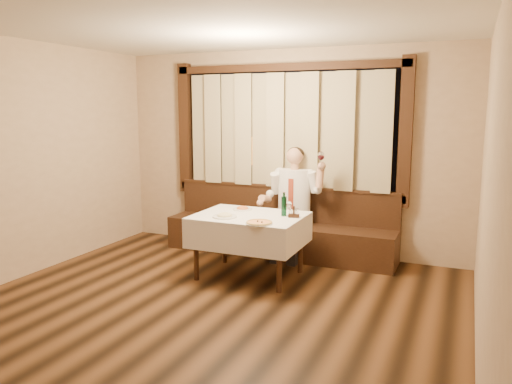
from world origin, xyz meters
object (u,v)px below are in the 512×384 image
at_px(dining_table, 249,224).
at_px(pasta_cream, 225,214).
at_px(banquette, 279,232).
at_px(pizza, 259,223).
at_px(pasta_red, 243,207).
at_px(green_bottle, 284,206).
at_px(cruet_caddy, 294,214).
at_px(seated_man, 293,195).

xyz_separation_m(dining_table, pasta_cream, (-0.21, -0.24, 0.14)).
height_order(banquette, pizza, banquette).
relative_size(dining_table, pasta_red, 5.25).
xyz_separation_m(banquette, pasta_red, (-0.20, -0.78, 0.48)).
height_order(pasta_red, pasta_cream, pasta_cream).
distance_m(pizza, green_bottle, 0.51).
bearing_deg(pasta_red, pizza, -51.92).
relative_size(pasta_red, pasta_cream, 0.86).
height_order(dining_table, green_bottle, green_bottle).
relative_size(banquette, green_bottle, 11.25).
xyz_separation_m(pizza, cruet_caddy, (0.24, 0.45, 0.03)).
distance_m(pasta_red, pasta_cream, 0.48).
xyz_separation_m(pasta_cream, cruet_caddy, (0.74, 0.31, 0.01)).
bearing_deg(seated_man, green_bottle, -78.04).
bearing_deg(cruet_caddy, dining_table, 176.55).
bearing_deg(pasta_cream, pizza, -16.17).
height_order(pasta_cream, seated_man, seated_man).
bearing_deg(cruet_caddy, pasta_cream, -168.54).
bearing_deg(dining_table, cruet_caddy, 7.86).
height_order(pasta_red, cruet_caddy, cruet_caddy).
height_order(pizza, green_bottle, green_bottle).
height_order(banquette, cruet_caddy, banquette).
xyz_separation_m(dining_table, pizza, (0.29, -0.38, 0.12)).
xyz_separation_m(pasta_cream, green_bottle, (0.60, 0.34, 0.08)).
height_order(dining_table, pizza, pizza).
bearing_deg(banquette, pasta_red, -104.46).
distance_m(banquette, pasta_red, 0.94).
bearing_deg(banquette, dining_table, -90.00).
bearing_deg(banquette, seated_man, -22.42).
height_order(green_bottle, cruet_caddy, green_bottle).
xyz_separation_m(banquette, dining_table, (0.00, -1.02, 0.34)).
xyz_separation_m(banquette, seated_man, (0.22, -0.09, 0.55)).
bearing_deg(cruet_caddy, pasta_red, 155.59).
bearing_deg(pasta_red, cruet_caddy, -13.09).
xyz_separation_m(pizza, green_bottle, (0.11, 0.48, 0.11)).
bearing_deg(pasta_cream, cruet_caddy, 22.77).
bearing_deg(banquette, pasta_cream, -99.37).
relative_size(green_bottle, seated_man, 0.19).
xyz_separation_m(green_bottle, seated_man, (-0.18, 0.83, -0.02)).
relative_size(cruet_caddy, seated_man, 0.09).
height_order(dining_table, cruet_caddy, cruet_caddy).
relative_size(pasta_cream, cruet_caddy, 2.15).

